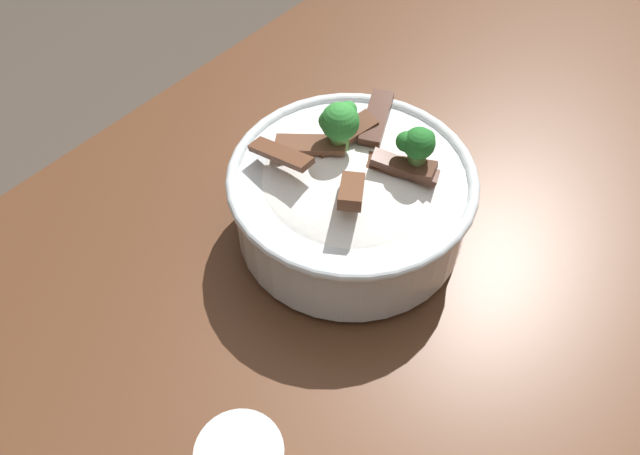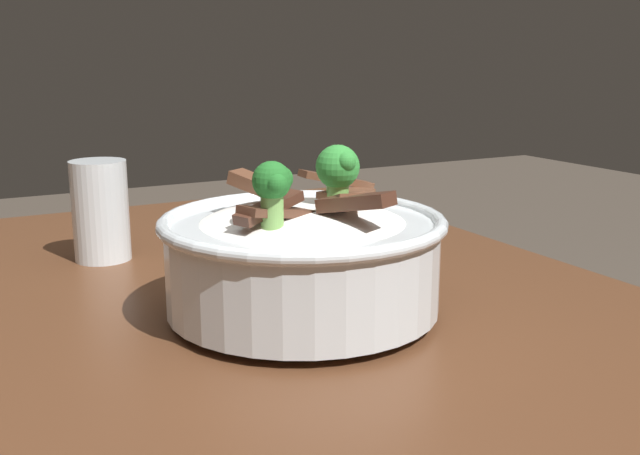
{
  "view_description": "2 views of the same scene",
  "coord_description": "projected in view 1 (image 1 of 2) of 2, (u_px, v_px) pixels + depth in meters",
  "views": [
    {
      "loc": [
        -0.45,
        -0.16,
        1.32
      ],
      "look_at": [
        -0.13,
        0.12,
        0.8
      ],
      "focal_mm": 36.57,
      "sensor_mm": 36.0,
      "label": 1
    },
    {
      "loc": [
        0.49,
        -0.18,
        0.99
      ],
      "look_at": [
        -0.05,
        0.11,
        0.85
      ],
      "focal_mm": 41.98,
      "sensor_mm": 36.0,
      "label": 2
    }
  ],
  "objects": [
    {
      "name": "dining_table",
      "position": [
        455.0,
        303.0,
        0.82
      ],
      "size": [
        1.3,
        0.9,
        0.76
      ],
      "color": "#56331E",
      "rests_on": "ground"
    },
    {
      "name": "rice_bowl",
      "position": [
        352.0,
        194.0,
        0.67
      ],
      "size": [
        0.25,
        0.25,
        0.15
      ],
      "color": "silver",
      "rests_on": "dining_table"
    }
  ]
}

